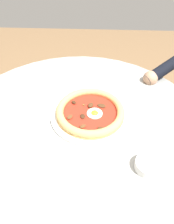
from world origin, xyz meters
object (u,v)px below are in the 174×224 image
(pizza_on_plate, at_px, (90,112))
(ramekin_capers, at_px, (147,165))
(dining_table, at_px, (78,143))
(fork_utensil, at_px, (162,132))

(pizza_on_plate, height_order, ramekin_capers, pizza_on_plate)
(pizza_on_plate, distance_m, ramekin_capers, 0.29)
(ramekin_capers, bearing_deg, pizza_on_plate, 129.44)
(dining_table, height_order, pizza_on_plate, pizza_on_plate)
(dining_table, relative_size, pizza_on_plate, 3.31)
(pizza_on_plate, distance_m, fork_utensil, 0.27)
(dining_table, distance_m, pizza_on_plate, 0.18)
(dining_table, xyz_separation_m, ramekin_capers, (0.23, -0.19, 0.16))
(fork_utensil, bearing_deg, pizza_on_plate, 164.61)
(dining_table, height_order, ramekin_capers, ramekin_capers)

